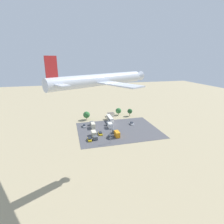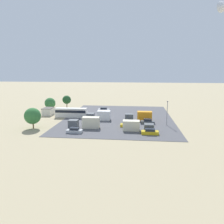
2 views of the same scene
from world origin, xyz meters
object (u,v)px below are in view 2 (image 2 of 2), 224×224
parked_car_1 (104,110)px  parked_truck_1 (100,116)px  parked_truck_2 (140,116)px  parked_car_2 (147,122)px  parked_truck_0 (136,126)px  parked_truck_3 (86,123)px  bus (71,112)px  shed_building (48,111)px  parked_car_3 (150,132)px  parked_car_0 (74,131)px  parked_car_4 (128,125)px

parked_car_1 → parked_truck_1: size_ratio=0.58×
parked_truck_2 → parked_truck_1: bearing=92.7°
parked_car_2 → parked_truck_0: 9.08m
parked_car_1 → parked_car_2: 25.86m
parked_truck_3 → bus: bearing=32.3°
shed_building → parked_truck_1: parked_truck_1 is taller
bus → parked_car_3: bus is taller
parked_car_0 → parked_car_3: parked_car_3 is taller
shed_building → parked_truck_2: 35.44m
parked_truck_1 → parked_car_1: bearing=3.7°
parked_car_4 → parked_truck_1: parked_truck_1 is taller
shed_building → parked_truck_0: 38.28m
parked_truck_1 → parked_truck_2: size_ratio=0.90×
shed_building → parked_truck_3: (16.88, 18.66, 0.22)m
parked_car_3 → parked_truck_2: size_ratio=0.51×
parked_car_3 → parked_truck_3: 19.26m
parked_truck_2 → parked_car_3: bearing=-171.6°
bus → parked_truck_0: 27.91m
parked_car_0 → parked_car_3: 20.74m
parked_car_4 → shed_building: bearing=-114.7°
parked_car_0 → parked_truck_3: parked_truck_3 is taller
parked_car_0 → parked_car_2: 24.04m
parked_car_1 → parked_truck_2: size_ratio=0.52×
parked_car_0 → parked_car_3: bearing=-87.7°
parked_truck_3 → parked_car_1: bearing=-3.3°
parked_truck_0 → parked_truck_2: size_ratio=0.97×
bus → parked_car_0: 20.14m
shed_building → parked_truck_0: size_ratio=0.56×
shed_building → parked_car_3: shed_building is taller
parked_car_4 → parked_truck_3: parked_truck_3 is taller
bus → parked_car_0: size_ratio=2.66×
shed_building → parked_car_4: shed_building is taller
shed_building → parked_truck_3: parked_truck_3 is taller
shed_building → parked_car_3: 43.08m
parked_car_2 → parked_truck_0: size_ratio=0.51×
parked_car_0 → parked_car_4: (-8.02, 14.48, -0.01)m
parked_truck_2 → parked_truck_3: bearing=124.7°
parked_car_3 → parked_truck_2: (-15.92, -2.34, 0.76)m
parked_truck_1 → parked_truck_3: (10.65, -2.56, 0.06)m
shed_building → parked_car_1: 22.29m
parked_car_4 → parked_truck_1: 12.78m
parked_truck_0 → parked_car_2: bearing=156.2°
parked_car_1 → parked_car_3: bearing=-151.0°
parked_car_2 → parked_truck_3: (6.86, -18.62, 0.85)m
parked_car_0 → parked_truck_2: (-16.74, 18.38, 0.81)m
parked_car_0 → parked_truck_3: (-5.44, 2.04, 0.91)m
parked_car_0 → parked_truck_0: (-4.02, 17.01, 0.72)m
parked_car_2 → parked_truck_2: bearing=27.2°
parked_truck_1 → parked_truck_2: 13.79m
parked_car_3 → parked_truck_3: size_ratio=0.49×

